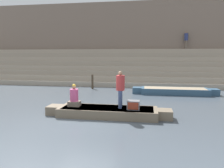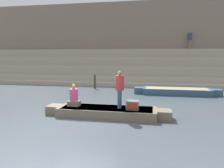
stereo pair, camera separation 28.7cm
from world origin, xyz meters
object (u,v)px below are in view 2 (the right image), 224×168
at_px(moored_boat_shore, 177,91).
at_px(person_on_steps, 190,39).
at_px(rowboat_main, 107,112).
at_px(person_rowing, 74,97).
at_px(person_standing, 120,87).
at_px(mooring_post, 95,82).
at_px(tv_set, 132,105).

bearing_deg(moored_boat_shore, person_on_steps, 77.73).
bearing_deg(rowboat_main, person_on_steps, 68.06).
height_order(person_rowing, moored_boat_shore, person_rowing).
relative_size(person_standing, moored_boat_shore, 0.28).
height_order(person_rowing, person_on_steps, person_on_steps).
bearing_deg(moored_boat_shore, rowboat_main, -118.99).
bearing_deg(person_rowing, rowboat_main, -12.33).
distance_m(rowboat_main, mooring_post, 8.09).
bearing_deg(person_standing, person_rowing, 176.43).
relative_size(rowboat_main, person_on_steps, 3.19).
xyz_separation_m(person_standing, person_rowing, (-2.11, -0.03, -0.53)).
height_order(tv_set, person_on_steps, person_on_steps).
xyz_separation_m(person_rowing, mooring_post, (-1.09, 7.59, -0.21)).
bearing_deg(moored_boat_shore, tv_set, -109.95).
xyz_separation_m(rowboat_main, tv_set, (1.15, -0.13, 0.37)).
bearing_deg(person_on_steps, rowboat_main, -71.08).
relative_size(person_standing, person_rowing, 1.59).
distance_m(rowboat_main, person_on_steps, 15.57).
distance_m(person_standing, person_on_steps, 15.06).
distance_m(tv_set, moored_boat_shore, 6.73).
xyz_separation_m(moored_boat_shore, mooring_post, (-6.23, 1.50, 0.34)).
bearing_deg(person_standing, tv_set, -23.63).
xyz_separation_m(tv_set, mooring_post, (-3.80, 7.76, -0.01)).
height_order(moored_boat_shore, mooring_post, mooring_post).
relative_size(person_standing, mooring_post, 1.42).
bearing_deg(mooring_post, person_on_steps, 38.03).
distance_m(person_standing, moored_boat_shore, 6.86).
bearing_deg(tv_set, person_on_steps, 73.71).
distance_m(person_standing, person_rowing, 2.18).
height_order(mooring_post, person_on_steps, person_on_steps).
bearing_deg(person_rowing, tv_set, -14.30).
relative_size(person_standing, tv_set, 3.07).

